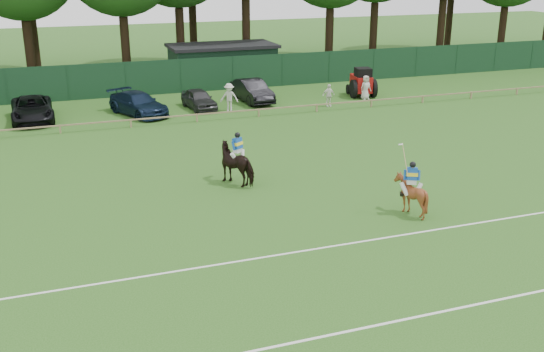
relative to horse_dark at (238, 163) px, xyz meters
name	(u,v)px	position (x,y,z in m)	size (l,w,h in m)	color
ground	(287,240)	(-0.15, -6.49, -0.90)	(160.00, 160.00, 0.00)	#1E4C14
horse_dark	(238,163)	(0.00, 0.00, 0.00)	(0.97, 2.13, 1.79)	black
horse_chestnut	(410,195)	(5.29, -5.74, -0.12)	(1.26, 1.42, 1.56)	brown
suv_black	(32,109)	(-8.59, 15.20, -0.17)	(2.42, 5.26, 1.46)	black
sedan_navy	(138,104)	(-2.23, 14.54, -0.18)	(2.01, 4.94, 1.43)	#101E35
hatch_grey	(199,99)	(1.83, 14.96, -0.25)	(1.53, 3.81, 1.30)	#2F2F32
estate_black	(252,91)	(5.83, 15.81, -0.13)	(1.62, 4.64, 1.53)	black
spectator_left	(229,97)	(3.56, 13.68, 0.01)	(1.17, 0.67, 1.81)	beige
spectator_mid	(329,95)	(10.20, 12.64, -0.14)	(0.89, 0.37, 1.52)	white
spectator_right	(366,87)	(13.62, 13.84, -0.05)	(0.83, 0.54, 1.69)	beige
rider_dark	(238,147)	(0.01, -0.01, 0.78)	(0.85, 0.65, 1.41)	silver
rider_chestnut	(412,177)	(5.29, -5.75, 0.60)	(0.89, 0.79, 2.05)	silver
pitch_lines	(328,285)	(-0.15, -9.99, -0.89)	(60.00, 5.10, 0.01)	silver
pitch_rail	(181,116)	(-0.15, 11.51, -0.45)	(62.10, 0.10, 0.50)	#997F5B
perimeter_fence	(154,78)	(-0.15, 20.51, 0.35)	(92.08, 0.08, 2.50)	#14351E
utility_shed	(222,63)	(5.85, 23.51, 0.64)	(8.40, 4.40, 3.04)	#14331E
tree_row	(162,75)	(1.85, 28.51, -0.90)	(96.00, 12.00, 21.00)	#26561C
tractor	(362,83)	(13.84, 14.88, 0.09)	(2.07, 2.73, 2.09)	#A50F0F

